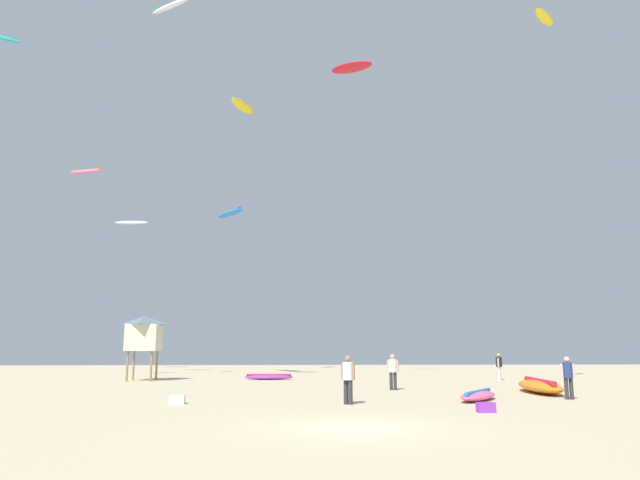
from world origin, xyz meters
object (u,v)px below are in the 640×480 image
(kite_grounded_mid, at_px, (478,395))
(lifeguard_tower, at_px, (144,333))
(person_midground, at_px, (568,374))
(gear_bag, at_px, (177,400))
(person_foreground, at_px, (348,376))
(kite_grounded_near, at_px, (269,377))
(kite_aloft_4, at_px, (544,17))
(kite_aloft_1, at_px, (352,67))
(cooler_box, at_px, (486,407))
(kite_aloft_3, at_px, (171,6))
(kite_aloft_6, at_px, (230,213))
(kite_aloft_7, at_px, (243,106))
(kite_aloft_5, at_px, (131,222))
(person_left, at_px, (393,369))
(person_right, at_px, (499,365))
(kite_aloft_0, at_px, (85,172))
(kite_grounded_far, at_px, (540,386))
(kite_aloft_2, at_px, (2,38))

(kite_grounded_mid, xyz_separation_m, lifeguard_tower, (-17.10, 15.37, 2.86))
(person_midground, relative_size, gear_bag, 3.05)
(person_foreground, distance_m, person_midground, 9.34)
(kite_grounded_mid, bearing_deg, gear_bag, -175.87)
(kite_grounded_mid, bearing_deg, person_foreground, -165.85)
(kite_grounded_near, height_order, kite_aloft_4, kite_aloft_4)
(person_midground, xyz_separation_m, kite_grounded_mid, (-3.87, -0.31, -0.80))
(person_foreground, bearing_deg, kite_aloft_1, 32.10)
(cooler_box, height_order, kite_aloft_4, kite_aloft_4)
(person_foreground, distance_m, kite_aloft_3, 28.97)
(lifeguard_tower, height_order, kite_aloft_6, kite_aloft_6)
(lifeguard_tower, height_order, kite_aloft_7, kite_aloft_7)
(person_midground, distance_m, kite_aloft_7, 38.24)
(person_foreground, height_order, kite_aloft_5, kite_aloft_5)
(person_left, bearing_deg, person_right, 149.18)
(kite_grounded_mid, bearing_deg, kite_aloft_0, 131.34)
(kite_aloft_1, bearing_deg, kite_aloft_0, 157.23)
(lifeguard_tower, bearing_deg, person_foreground, -54.84)
(person_right, relative_size, gear_bag, 3.08)
(kite_aloft_1, distance_m, kite_aloft_4, 16.74)
(person_left, bearing_deg, kite_grounded_mid, 34.58)
(kite_grounded_far, distance_m, kite_aloft_6, 28.88)
(person_foreground, relative_size, kite_aloft_2, 0.77)
(person_right, distance_m, kite_aloft_2, 39.10)
(kite_aloft_3, bearing_deg, kite_aloft_4, -8.91)
(kite_grounded_far, xyz_separation_m, kite_aloft_0, (-31.74, 27.52, 18.63))
(cooler_box, height_order, kite_aloft_6, kite_aloft_6)
(kite_grounded_mid, height_order, cooler_box, kite_grounded_mid)
(kite_grounded_mid, relative_size, kite_aloft_0, 0.94)
(kite_aloft_0, xyz_separation_m, kite_aloft_1, (24.93, -10.46, 6.14))
(kite_aloft_1, relative_size, kite_aloft_6, 0.96)
(person_right, height_order, kite_grounded_near, person_right)
(person_right, relative_size, kite_aloft_6, 0.45)
(cooler_box, distance_m, kite_aloft_2, 37.38)
(kite_aloft_3, height_order, kite_aloft_5, kite_aloft_3)
(person_midground, relative_size, kite_aloft_3, 0.50)
(kite_aloft_3, bearing_deg, kite_aloft_2, 179.03)
(person_right, distance_m, kite_aloft_1, 26.37)
(gear_bag, distance_m, kite_aloft_7, 36.16)
(kite_aloft_5, bearing_deg, person_foreground, -59.66)
(person_midground, height_order, kite_aloft_0, kite_aloft_0)
(person_left, relative_size, kite_aloft_3, 0.51)
(kite_aloft_1, height_order, kite_aloft_6, kite_aloft_1)
(person_foreground, bearing_deg, kite_aloft_6, 55.33)
(kite_grounded_far, relative_size, gear_bag, 10.02)
(kite_aloft_0, relative_size, kite_aloft_7, 0.96)
(person_right, bearing_deg, kite_grounded_near, 26.41)
(kite_grounded_far, height_order, kite_aloft_2, kite_aloft_2)
(person_midground, distance_m, gear_bag, 15.62)
(lifeguard_tower, relative_size, kite_aloft_6, 1.08)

